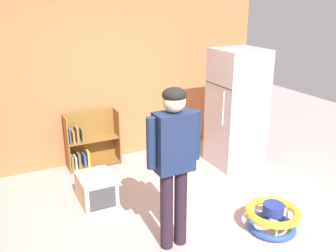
# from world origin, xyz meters

# --- Properties ---
(ground_plane) EXTENTS (12.00, 12.00, 0.00)m
(ground_plane) POSITION_xyz_m (0.00, 0.00, 0.00)
(ground_plane) COLOR #B5A09B
(ground_plane) RESTS_ON ground
(back_wall) EXTENTS (5.20, 0.06, 2.70)m
(back_wall) POSITION_xyz_m (0.00, 2.33, 1.35)
(back_wall) COLOR #C17242
(back_wall) RESTS_ON ground
(refrigerator) EXTENTS (0.73, 0.68, 1.78)m
(refrigerator) POSITION_xyz_m (1.65, 1.23, 0.89)
(refrigerator) COLOR #B7BABF
(refrigerator) RESTS_ON ground
(bookshelf) EXTENTS (0.80, 0.28, 0.85)m
(bookshelf) POSITION_xyz_m (-0.40, 2.15, 0.36)
(bookshelf) COLOR brown
(bookshelf) RESTS_ON ground
(standing_person) EXTENTS (0.57, 0.23, 1.70)m
(standing_person) POSITION_xyz_m (-0.14, -0.16, 1.04)
(standing_person) COLOR #2A1D2A
(standing_person) RESTS_ON ground
(baby_walker) EXTENTS (0.60, 0.60, 0.32)m
(baby_walker) POSITION_xyz_m (0.97, -0.42, 0.16)
(baby_walker) COLOR #2950B6
(baby_walker) RESTS_ON ground
(pet_carrier) EXTENTS (0.42, 0.55, 0.36)m
(pet_carrier) POSITION_xyz_m (-0.62, 1.05, 0.18)
(pet_carrier) COLOR beige
(pet_carrier) RESTS_ON ground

